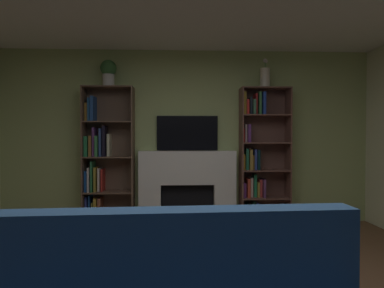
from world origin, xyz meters
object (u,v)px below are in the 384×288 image
at_px(tv, 187,133).
at_px(bookshelf_left, 103,160).
at_px(vase_with_flowers, 265,77).
at_px(potted_plant, 108,72).
at_px(bookshelf_right, 258,158).
at_px(fireplace, 187,186).

bearing_deg(tv, bookshelf_left, -176.06).
bearing_deg(vase_with_flowers, potted_plant, 179.99).
xyz_separation_m(potted_plant, vase_with_flowers, (2.29, -0.00, -0.06)).
height_order(tv, bookshelf_right, bookshelf_right).
distance_m(fireplace, bookshelf_left, 1.30).
bearing_deg(bookshelf_left, vase_with_flowers, -0.86).
xyz_separation_m(bookshelf_left, potted_plant, (0.09, -0.04, 1.28)).
height_order(bookshelf_right, vase_with_flowers, vase_with_flowers).
height_order(fireplace, tv, tv).
distance_m(bookshelf_right, vase_with_flowers, 1.20).
height_order(fireplace, bookshelf_right, bookshelf_right).
bearing_deg(vase_with_flowers, bookshelf_right, 156.50).
distance_m(fireplace, tv, 0.79).
height_order(tv, bookshelf_left, bookshelf_left).
bearing_deg(tv, vase_with_flowers, -6.01).
bearing_deg(bookshelf_right, tv, 175.49).
height_order(tv, vase_with_flowers, vase_with_flowers).
xyz_separation_m(fireplace, vase_with_flowers, (1.14, -0.04, 1.61)).
bearing_deg(bookshelf_right, vase_with_flowers, -23.50).
relative_size(bookshelf_left, potted_plant, 5.24).
bearing_deg(bookshelf_left, bookshelf_right, 0.04).
height_order(tv, potted_plant, potted_plant).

